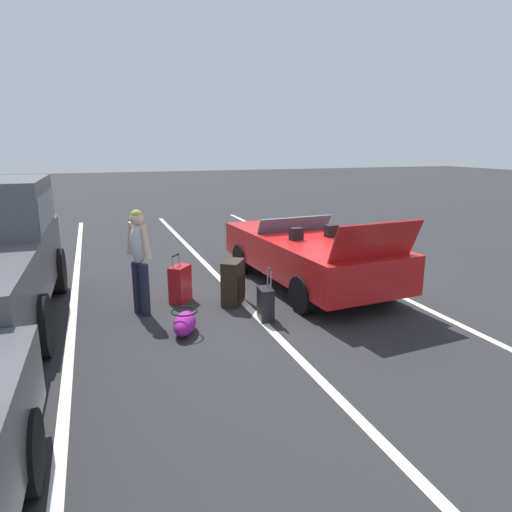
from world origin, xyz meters
TOP-DOWN VIEW (x-y plane):
  - ground_plane at (0.00, 0.00)m, footprint 80.00×80.00m
  - lot_line_near at (0.00, -1.24)m, footprint 18.00×0.12m
  - lot_line_mid at (0.00, 1.46)m, footprint 18.00×0.12m
  - lot_line_far at (0.00, 4.16)m, footprint 18.00×0.12m
  - convertible_car at (0.20, 0.01)m, footprint 4.27×2.04m
  - suitcase_large_black at (-0.53, 1.63)m, footprint 0.55×0.50m
  - suitcase_medium_bright at (-0.12, 2.45)m, footprint 0.46×0.44m
  - suitcase_small_carryon at (-1.38, 1.39)m, footprint 0.36×0.24m
  - duffel_bag at (-1.48, 2.64)m, footprint 0.71×0.52m
  - traveler_person at (-0.48, 3.12)m, footprint 0.58×0.35m

SIDE VIEW (x-z plane):
  - ground_plane at x=0.00m, z-range 0.00..0.00m
  - lot_line_near at x=0.00m, z-range 0.00..0.00m
  - lot_line_mid at x=0.00m, z-range 0.00..0.00m
  - lot_line_far at x=0.00m, z-range 0.00..0.00m
  - duffel_bag at x=-1.48m, z-range -0.01..0.33m
  - suitcase_small_carryon at x=-1.38m, z-range -0.15..0.66m
  - suitcase_medium_bright at x=-0.12m, z-range -0.10..0.72m
  - suitcase_large_black at x=-0.53m, z-range 0.00..0.74m
  - convertible_car at x=0.20m, z-range -0.17..1.35m
  - traveler_person at x=-0.48m, z-range 0.10..1.76m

